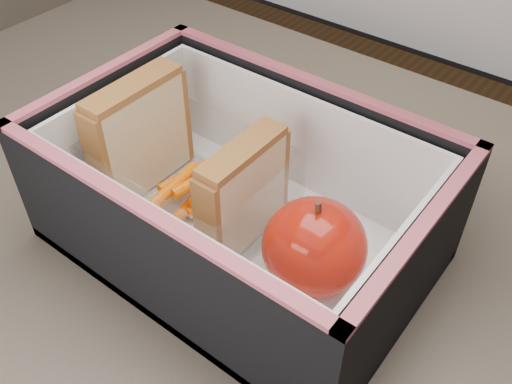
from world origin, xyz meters
TOP-DOWN VIEW (x-y plane):
  - kitchen_table at (0.00, 0.00)m, footprint 1.20×0.80m
  - lunch_bag at (-0.06, 0.03)m, footprint 0.32×0.32m
  - plastic_tub at (-0.11, 0.02)m, footprint 0.17×0.12m
  - sandwich_left at (-0.18, 0.02)m, footprint 0.03×0.10m
  - sandwich_right at (-0.05, 0.02)m, footprint 0.02×0.09m
  - carrot_sticks at (-0.11, 0.03)m, footprint 0.06×0.15m
  - paper_napkin at (0.03, 0.02)m, footprint 0.10×0.10m
  - red_apple at (0.02, 0.01)m, footprint 0.09×0.09m

SIDE VIEW (x-z plane):
  - kitchen_table at x=0.00m, z-range 0.28..1.03m
  - paper_napkin at x=0.03m, z-range 0.77..0.77m
  - carrot_sticks at x=-0.11m, z-range 0.77..0.80m
  - plastic_tub at x=-0.11m, z-range 0.77..0.83m
  - red_apple at x=0.02m, z-range 0.77..0.85m
  - sandwich_right at x=-0.05m, z-range 0.77..0.87m
  - lunch_bag at x=-0.06m, z-range 0.67..0.97m
  - sandwich_left at x=-0.18m, z-range 0.77..0.88m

